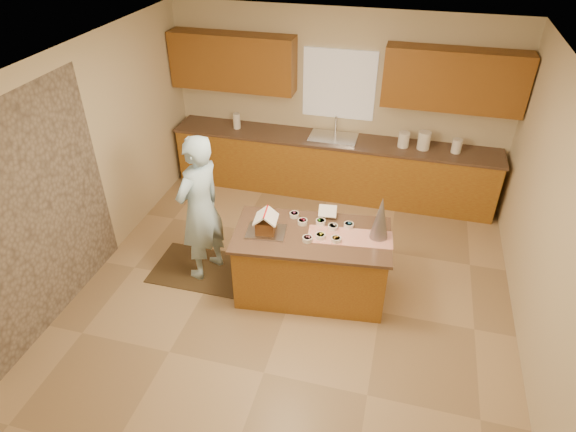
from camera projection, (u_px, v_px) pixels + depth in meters
The scene contains 27 objects.
floor at pixel (292, 296), 5.84m from camera, with size 5.50×5.50×0.00m, color tan.
ceiling at pixel (293, 70), 4.32m from camera, with size 5.50×5.50×0.00m, color silver.
wall_back at pixel (338, 104), 7.28m from camera, with size 5.50×5.50×0.00m, color beige.
wall_left at pixel (80, 170), 5.60m from camera, with size 5.50×5.50×0.00m, color beige.
wall_right at pixel (554, 236), 4.55m from camera, with size 5.50×5.50×0.00m, color beige.
stone_accent at pixel (37, 216), 5.01m from camera, with size 2.50×2.50×0.00m, color gray.
window_curtain at pixel (339, 84), 7.08m from camera, with size 1.05×0.03×1.00m, color white.
back_counter_base at pixel (331, 167), 7.55m from camera, with size 4.80×0.60×0.88m, color olive.
back_counter_top at pixel (333, 140), 7.29m from camera, with size 4.85×0.63×0.04m, color brown.
upper_cabinet_left at pixel (233, 62), 7.15m from camera, with size 1.85×0.35×0.80m, color brown.
upper_cabinet_right at pixel (454, 80), 6.50m from camera, with size 1.85×0.35×0.80m, color brown.
sink at pixel (333, 141), 7.30m from camera, with size 0.70×0.45×0.12m, color silver.
faucet at pixel (336, 125), 7.34m from camera, with size 0.03×0.03×0.28m, color silver.
island_base at pixel (311, 265), 5.68m from camera, with size 1.66×0.83×0.81m, color olive.
island_top at pixel (312, 235), 5.44m from camera, with size 1.73×0.90×0.04m, color brown.
table_runner at pixel (350, 237), 5.38m from camera, with size 0.92×0.33×0.01m, color #B6210D.
baking_tray at pixel (266, 232), 5.45m from camera, with size 0.42×0.31×0.02m, color silver.
cookbook at pixel (328, 211), 5.66m from camera, with size 0.20×0.02×0.17m, color white.
tinsel_tree at pixel (381, 218), 5.24m from camera, with size 0.20×0.20×0.51m, color #A3A2AD.
rug at pixel (204, 269), 6.23m from camera, with size 1.25×0.81×0.01m, color black.
boy at pixel (200, 209), 5.70m from camera, with size 0.67×0.44×1.84m, color #A7D0ED.
canister_a at pixel (404, 140), 7.01m from camera, with size 0.16×0.16×0.22m, color white.
canister_b at pixel (424, 140), 6.94m from camera, with size 0.18×0.18×0.26m, color white.
canister_c at pixel (457, 146), 6.86m from camera, with size 0.14×0.14×0.20m, color white.
paper_towel at pixel (237, 121), 7.53m from camera, with size 0.11×0.11×0.24m, color white.
gingerbread_house at pixel (266, 224), 5.39m from camera, with size 0.28×0.28×0.26m.
candy_bowls at pixel (320, 228), 5.48m from camera, with size 0.75×0.53×0.05m.
Camera 1 is at (1.04, -4.16, 4.06)m, focal length 30.76 mm.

